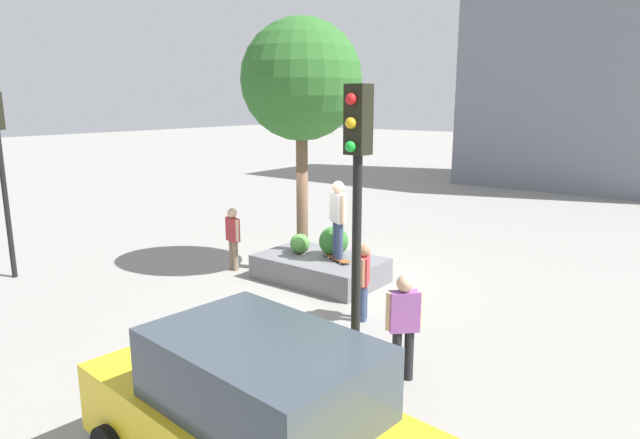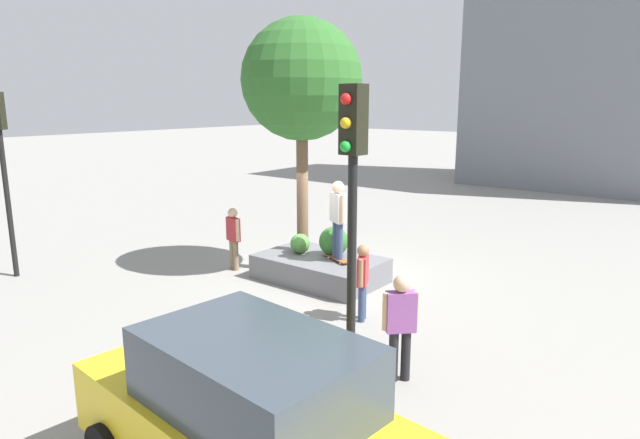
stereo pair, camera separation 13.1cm
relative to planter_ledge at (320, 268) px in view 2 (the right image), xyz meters
name	(u,v)px [view 2 (the right image)]	position (x,y,z in m)	size (l,w,h in m)	color
ground_plane	(331,276)	(-0.05, -0.38, -0.29)	(120.00, 120.00, 0.00)	gray
planter_ledge	(320,268)	(0.00, 0.00, 0.00)	(2.88, 1.85, 0.57)	slate
plaza_tree	(302,81)	(0.70, -0.21, 4.33)	(2.81, 2.81, 5.48)	brown
boxwood_shrub	(300,243)	(0.59, 0.03, 0.52)	(0.47, 0.47, 0.47)	#4C8C3D
hedge_clump	(334,241)	(-0.19, -0.28, 0.64)	(0.70, 0.70, 0.70)	#2D6628
skateboard	(338,259)	(-0.54, 0.03, 0.34)	(0.82, 0.49, 0.07)	brown
skateboarder	(338,214)	(-0.54, 0.03, 1.39)	(0.54, 0.41, 1.78)	navy
sedan_parked	(246,419)	(-3.97, 6.29, 0.69)	(4.27, 2.24, 1.92)	gold
traffic_light_corner	(2,153)	(5.98, 4.33, 2.70)	(0.37, 0.37, 4.37)	black
traffic_light_median	(352,198)	(-3.85, 4.25, 2.71)	(0.29, 0.35, 4.38)	black
bystander_watching	(363,277)	(-2.15, 1.41, 0.59)	(0.32, 0.48, 1.51)	navy
passerby_with_bag	(233,234)	(2.22, 0.67, 0.63)	(0.52, 0.28, 1.58)	#847056
pedestrian_crossing	(401,320)	(-3.90, 3.02, 0.68)	(0.45, 0.45, 1.67)	black
plaza_lowrise_south	(602,23)	(-1.34, -19.67, 7.44)	(10.97, 6.50, 15.45)	slate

